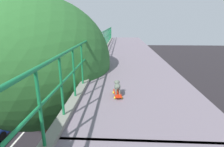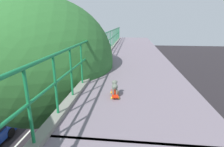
{
  "view_description": "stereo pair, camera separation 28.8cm",
  "coord_description": "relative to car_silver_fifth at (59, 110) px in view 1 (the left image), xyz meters",
  "views": [
    {
      "loc": [
        0.73,
        -0.29,
        7.59
      ],
      "look_at": [
        0.5,
        4.43,
        6.19
      ],
      "focal_mm": 28.14,
      "sensor_mm": 36.0,
      "label": 1
    },
    {
      "loc": [
        1.02,
        -0.26,
        7.59
      ],
      "look_at": [
        0.5,
        4.43,
        6.19
      ],
      "focal_mm": 28.14,
      "sensor_mm": 36.0,
      "label": 2
    }
  ],
  "objects": [
    {
      "name": "car_silver_fifth",
      "position": [
        0.0,
        0.0,
        0.0
      ],
      "size": [
        2.03,
        4.46,
        1.44
      ],
      "color": "#B2B1C1",
      "rests_on": "ground"
    },
    {
      "name": "small_dog",
      "position": [
        4.89,
        -8.86,
        5.52
      ],
      "size": [
        0.17,
        0.34,
        0.28
      ],
      "color": "#5C6559",
      "rests_on": "toy_skateboard"
    },
    {
      "name": "city_bus",
      "position": [
        -4.07,
        11.83,
        1.28
      ],
      "size": [
        2.69,
        11.4,
        3.45
      ],
      "color": "#1B4295",
      "rests_on": "ground"
    },
    {
      "name": "roadside_tree_mid",
      "position": [
        1.87,
        -6.36,
        5.44
      ],
      "size": [
        5.38,
        5.38,
        8.52
      ],
      "color": "#553425",
      "rests_on": "ground"
    },
    {
      "name": "toy_skateboard",
      "position": [
        4.89,
        -8.88,
        5.33
      ],
      "size": [
        0.24,
        0.49,
        0.08
      ],
      "color": "red",
      "rests_on": "overpass_deck"
    }
  ]
}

